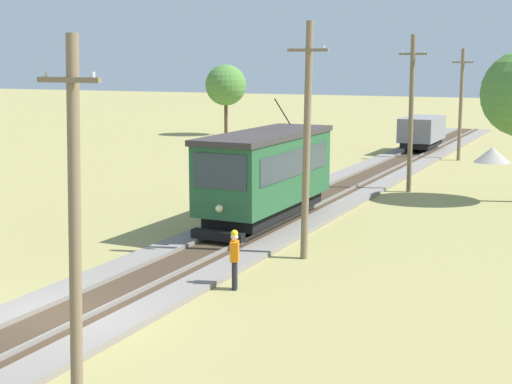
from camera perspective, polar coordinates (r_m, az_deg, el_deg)
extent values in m
plane|color=#9E9356|center=(20.10, -14.35, -9.52)|extent=(260.00, 260.00, 0.00)
cube|color=gray|center=(20.07, -14.36, -9.28)|extent=(4.20, 120.00, 0.18)
cube|color=#423323|center=(20.04, -14.38, -9.02)|extent=(2.04, 120.00, 0.01)
cube|color=gray|center=(20.47, -15.96, -8.50)|extent=(0.07, 120.00, 0.14)
cube|color=gray|center=(19.59, -12.73, -9.20)|extent=(0.07, 120.00, 0.14)
cube|color=#235633|center=(30.04, 0.81, 1.68)|extent=(2.50, 8.00, 2.60)
cube|color=#383333|center=(29.87, 0.81, 4.36)|extent=(2.60, 8.32, 0.22)
cube|color=black|center=(30.31, 0.80, -1.27)|extent=(2.10, 7.04, 0.44)
cube|color=#2D3842|center=(26.40, -2.78, 1.57)|extent=(2.10, 0.03, 1.25)
cube|color=#2D3842|center=(29.50, 3.05, 2.23)|extent=(0.02, 6.72, 1.04)
sphere|color=#F4EAB2|center=(26.59, -2.80, -1.25)|extent=(0.28, 0.28, 0.28)
cylinder|color=black|center=(31.27, 2.03, 6.09)|extent=(0.05, 1.67, 1.19)
cube|color=black|center=(26.66, -2.93, -3.31)|extent=(2.00, 0.36, 0.32)
cylinder|color=black|center=(28.32, -1.07, -2.06)|extent=(1.54, 0.80, 0.80)
cylinder|color=black|center=(32.32, 2.44, -0.58)|extent=(1.54, 0.80, 0.80)
cube|color=slate|center=(56.14, 12.48, 4.71)|extent=(2.40, 5.20, 1.70)
cube|color=black|center=(56.24, 12.44, 3.62)|extent=(2.02, 4.78, 0.38)
cylinder|color=black|center=(54.73, 12.07, 3.47)|extent=(1.54, 0.76, 0.76)
cylinder|color=black|center=(57.76, 12.78, 3.76)|extent=(1.54, 0.76, 0.76)
cylinder|color=#7A664C|center=(14.63, -13.58, -2.34)|extent=(0.24, 0.54, 7.08)
cube|color=#7A664C|center=(14.32, -14.02, 8.25)|extent=(1.40, 0.10, 0.10)
cylinder|color=silver|center=(14.67, -15.72, 8.60)|extent=(0.08, 0.08, 0.10)
cylinder|color=silver|center=(13.97, -12.26, 8.70)|extent=(0.08, 0.08, 0.10)
cylinder|color=#7A664C|center=(25.00, 3.87, 3.81)|extent=(0.24, 0.56, 7.89)
cube|color=#7A664C|center=(24.86, 3.95, 10.69)|extent=(1.40, 0.10, 0.10)
cylinder|color=silver|center=(25.07, 2.76, 10.92)|extent=(0.08, 0.08, 0.10)
cylinder|color=silver|center=(24.67, 5.17, 10.91)|extent=(0.08, 0.08, 0.10)
cylinder|color=#7A664C|center=(38.71, 11.67, 5.77)|extent=(0.24, 0.38, 7.91)
cube|color=#7A664C|center=(38.63, 11.83, 10.22)|extent=(1.40, 0.10, 0.10)
cylinder|color=silver|center=(38.76, 11.03, 10.39)|extent=(0.08, 0.08, 0.10)
cylinder|color=silver|center=(38.50, 12.64, 10.34)|extent=(0.08, 0.08, 0.10)
cylinder|color=#7A664C|center=(52.32, 15.27, 6.38)|extent=(0.24, 0.26, 7.44)
cube|color=#7A664C|center=(52.25, 15.41, 9.47)|extent=(1.40, 0.10, 0.10)
cylinder|color=silver|center=(52.34, 14.82, 9.61)|extent=(0.08, 0.08, 0.10)
cylinder|color=silver|center=(52.15, 16.02, 9.56)|extent=(0.08, 0.08, 0.10)
cone|color=#9E998E|center=(52.16, 17.48, 2.71)|extent=(2.39, 2.39, 1.01)
cylinder|color=black|center=(22.10, -1.61, -6.26)|extent=(0.15, 0.15, 0.86)
cylinder|color=black|center=(21.95, -1.65, -6.38)|extent=(0.15, 0.15, 0.86)
cube|color=orange|center=(21.83, -1.64, -4.51)|extent=(0.36, 0.44, 0.58)
sphere|color=beige|center=(21.73, -1.64, -3.41)|extent=(0.22, 0.22, 0.22)
sphere|color=yellow|center=(21.71, -1.65, -3.15)|extent=(0.21, 0.21, 0.21)
cylinder|color=#4C3823|center=(68.64, -2.29, 5.65)|extent=(0.32, 0.32, 3.13)
sphere|color=#4C7F38|center=(68.48, -2.31, 8.11)|extent=(3.69, 3.69, 3.69)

